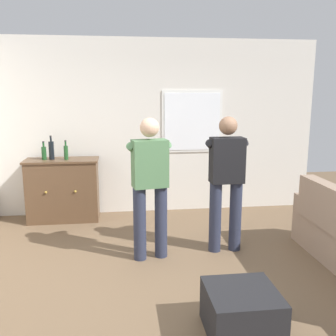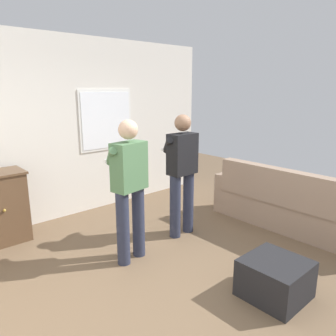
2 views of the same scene
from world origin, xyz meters
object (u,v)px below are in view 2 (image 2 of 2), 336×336
person_standing_left (129,185)px  person_standing_right (182,170)px  couch (290,207)px  ottoman (275,279)px

person_standing_left → person_standing_right: (0.94, 0.11, 0.00)m
person_standing_left → person_standing_right: size_ratio=1.00×
couch → person_standing_right: size_ratio=1.46×
couch → person_standing_left: (-2.19, 0.86, 0.59)m
ottoman → couch: bearing=24.0°
ottoman → person_standing_left: 1.83m
couch → ottoman: 1.71m
person_standing_left → ottoman: bearing=-67.8°
ottoman → person_standing_right: (0.31, 1.65, 0.75)m
couch → person_standing_right: person_standing_right is taller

